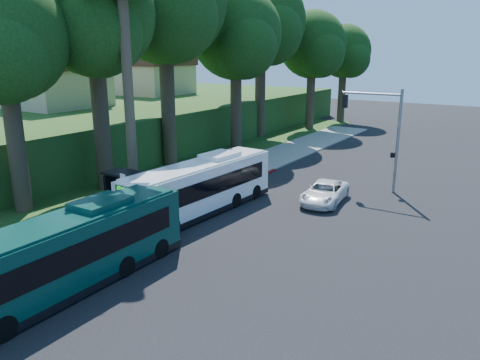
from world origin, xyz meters
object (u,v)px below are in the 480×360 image
Objects in this scene: bus_shelter at (129,184)px; white_bus at (202,186)px; pickup at (325,192)px; teal_bus at (70,251)px.

bus_shelter is 4.30m from white_bus.
pickup is (8.93, 8.25, -1.14)m from bus_shelter.
bus_shelter is at bearing -140.37° from white_bus.
bus_shelter is 0.29× the size of teal_bus.
bus_shelter is 9.08m from teal_bus.
teal_bus is at bearing -59.14° from bus_shelter.
white_bus is at bearing 36.26° from bus_shelter.
pickup is (5.46, 5.71, -0.96)m from white_bus.
white_bus is 2.35× the size of pickup.
white_bus is 10.40m from teal_bus.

